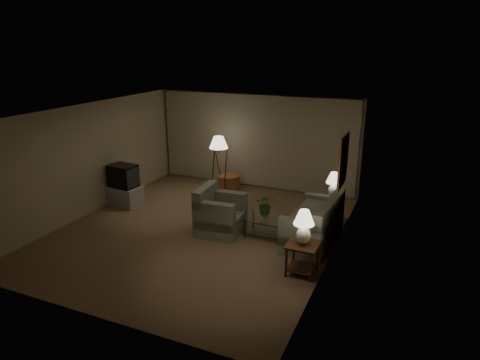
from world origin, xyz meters
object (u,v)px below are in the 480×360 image
side_table_near (302,253)px  floor_lamp (219,163)px  ottoman (229,182)px  table_lamp_near (304,224)px  side_table_far (332,206)px  coffee_table (272,225)px  armchair (221,215)px  crt_tv (123,176)px  sofa (313,225)px  vase (266,215)px  table_lamp_far (334,183)px  tv_cabinet (125,196)px

side_table_near → floor_lamp: floor_lamp is taller
ottoman → floor_lamp: bearing=-119.0°
side_table_near → table_lamp_near: bearing=90.0°
side_table_near → ottoman: size_ratio=0.96×
side_table_far → coffee_table: 1.70m
armchair → crt_tv: 3.11m
sofa → vase: bearing=-80.9°
table_lamp_far → crt_tv: 5.30m
armchair → table_lamp_far: table_lamp_far is taller
armchair → tv_cabinet: (-3.04, 0.53, -0.16)m
side_table_near → tv_cabinet: bearing=163.2°
table_lamp_near → sofa: bearing=96.3°
armchair → table_lamp_near: size_ratio=1.70×
floor_lamp → side_table_far: bearing=-14.4°
side_table_near → table_lamp_far: size_ratio=0.96×
floor_lamp → vase: 3.16m
tv_cabinet → floor_lamp: 2.69m
side_table_near → side_table_far: 2.60m
side_table_far → crt_tv: crt_tv is taller
coffee_table → vase: vase is taller
armchair → ottoman: armchair is taller
tv_cabinet → vase: vase is taller
sofa → tv_cabinet: 5.06m
side_table_far → coffee_table: size_ratio=0.49×
tv_cabinet → crt_tv: bearing=0.0°
side_table_far → crt_tv: (-5.20, -1.03, 0.39)m
table_lamp_near → vase: bearing=133.2°
table_lamp_far → ottoman: table_lamp_far is taller
vase → floor_lamp: bearing=134.9°
side_table_far → tv_cabinet: 5.30m
vase → table_lamp_near: bearing=-46.8°
coffee_table → table_lamp_far: bearing=52.9°
coffee_table → crt_tv: size_ratio=1.66×
sofa → armchair: size_ratio=1.68×
coffee_table → sofa: bearing=6.5°
coffee_table → armchair: bearing=-169.2°
crt_tv → ottoman: size_ratio=1.17×
sofa → coffee_table: bearing=-80.0°
side_table_far → ottoman: bearing=160.1°
floor_lamp → side_table_near: bearing=-45.7°
table_lamp_near → floor_lamp: floor_lamp is taller
table_lamp_far → vase: size_ratio=4.57×
crt_tv → coffee_table: bearing=2.4°
sofa → crt_tv: (-5.05, 0.22, 0.40)m
sofa → ottoman: size_ratio=3.01×
armchair → vase: size_ratio=8.18×
crt_tv → floor_lamp: size_ratio=0.46×
side_table_far → sofa: bearing=-96.8°
sofa → side_table_near: size_ratio=3.13×
side_table_far → tv_cabinet: side_table_far is taller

